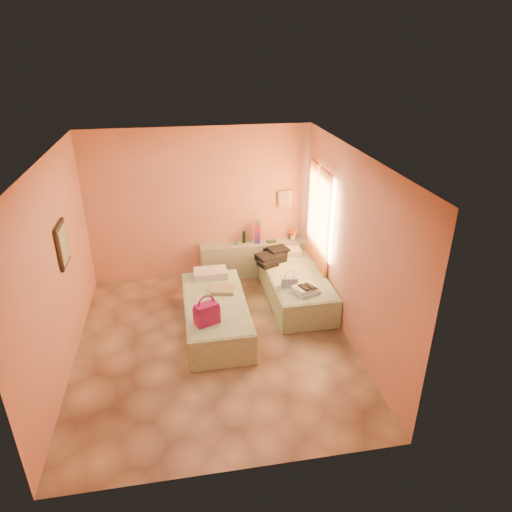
{
  "coord_description": "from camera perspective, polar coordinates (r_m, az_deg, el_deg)",
  "views": [
    {
      "loc": [
        -0.36,
        -5.6,
        4.12
      ],
      "look_at": [
        0.77,
        0.85,
        0.99
      ],
      "focal_mm": 32.0,
      "sensor_mm": 36.0,
      "label": 1
    }
  ],
  "objects": [
    {
      "name": "room_walls",
      "position": [
        6.62,
        -4.45,
        4.84
      ],
      "size": [
        4.02,
        4.51,
        2.81
      ],
      "color": "#F49982",
      "rests_on": "ground"
    },
    {
      "name": "sandal_pair",
      "position": [
        7.18,
        6.42,
        -3.87
      ],
      "size": [
        0.24,
        0.27,
        0.02
      ],
      "primitive_type": "cube",
      "rotation": [
        0.0,
        0.0,
        0.4
      ],
      "color": "black",
      "rests_on": "towel_stack"
    },
    {
      "name": "clothes_pile",
      "position": [
        8.19,
        2.14,
        -0.08
      ],
      "size": [
        0.66,
        0.66,
        0.16
      ],
      "primitive_type": "cube",
      "rotation": [
        0.0,
        0.0,
        0.33
      ],
      "color": "black",
      "rests_on": "bed_right"
    },
    {
      "name": "towel_stack",
      "position": [
        7.22,
        6.33,
        -4.23
      ],
      "size": [
        0.43,
        0.4,
        0.1
      ],
      "primitive_type": "cube",
      "rotation": [
        0.0,
        0.0,
        0.36
      ],
      "color": "white",
      "rests_on": "bed_right"
    },
    {
      "name": "water_bottle",
      "position": [
        8.53,
        -1.52,
        2.36
      ],
      "size": [
        0.06,
        0.06,
        0.22
      ],
      "primitive_type": "cylinder",
      "rotation": [
        0.0,
        0.0,
        -0.01
      ],
      "color": "#13361C",
      "rests_on": "headboard_ledge"
    },
    {
      "name": "magenta_handbag",
      "position": [
        6.44,
        -6.18,
        -7.13
      ],
      "size": [
        0.39,
        0.31,
        0.32
      ],
      "primitive_type": "cube",
      "rotation": [
        0.0,
        0.0,
        0.41
      ],
      "color": "#A0135F",
      "rests_on": "bed_left"
    },
    {
      "name": "blue_handbag",
      "position": [
        7.36,
        4.22,
        -3.27
      ],
      "size": [
        0.26,
        0.13,
        0.16
      ],
      "primitive_type": "cube",
      "rotation": [
        0.0,
        0.0,
        -0.08
      ],
      "color": "#4552A6",
      "rests_on": "bed_right"
    },
    {
      "name": "ground",
      "position": [
        6.96,
        -5.16,
        -10.85
      ],
      "size": [
        4.5,
        4.5,
        0.0
      ],
      "primitive_type": "plane",
      "color": "tan",
      "rests_on": "ground"
    },
    {
      "name": "bed_right",
      "position": [
        7.92,
        4.94,
        -3.81
      ],
      "size": [
        0.92,
        2.01,
        0.5
      ],
      "primitive_type": "cube",
      "rotation": [
        0.0,
        0.0,
        0.01
      ],
      "color": "beige",
      "rests_on": "ground"
    },
    {
      "name": "green_book",
      "position": [
        8.6,
        1.95,
        1.84
      ],
      "size": [
        0.2,
        0.17,
        0.03
      ],
      "primitive_type": "cube",
      "rotation": [
        0.0,
        0.0,
        0.36
      ],
      "color": "#2A4F37",
      "rests_on": "headboard_ledge"
    },
    {
      "name": "headboard_ledge",
      "position": [
        8.69,
        -0.13,
        -0.34
      ],
      "size": [
        2.05,
        0.3,
        0.65
      ],
      "primitive_type": "cube",
      "color": "#97A587",
      "rests_on": "ground"
    },
    {
      "name": "khaki_garment",
      "position": [
        7.25,
        -4.18,
        -4.2
      ],
      "size": [
        0.4,
        0.35,
        0.06
      ],
      "primitive_type": "cube",
      "rotation": [
        0.0,
        0.0,
        -0.19
      ],
      "color": "tan",
      "rests_on": "bed_left"
    },
    {
      "name": "bed_left",
      "position": [
        7.15,
        -5.06,
        -7.31
      ],
      "size": [
        0.92,
        2.01,
        0.5
      ],
      "primitive_type": "cube",
      "rotation": [
        0.0,
        0.0,
        0.01
      ],
      "color": "beige",
      "rests_on": "ground"
    },
    {
      "name": "small_dish",
      "position": [
        8.54,
        -2.46,
        1.65
      ],
      "size": [
        0.15,
        0.15,
        0.03
      ],
      "primitive_type": "cylinder",
      "rotation": [
        0.0,
        0.0,
        0.37
      ],
      "color": "#47825C",
      "rests_on": "headboard_ledge"
    },
    {
      "name": "rainbow_box",
      "position": [
        8.48,
        0.2,
        3.02
      ],
      "size": [
        0.11,
        0.11,
        0.44
      ],
      "primitive_type": "cube",
      "rotation": [
        0.0,
        0.0,
        -0.19
      ],
      "color": "#A0135F",
      "rests_on": "headboard_ledge"
    },
    {
      "name": "flower_vase",
      "position": [
        8.7,
        4.63,
        2.81
      ],
      "size": [
        0.21,
        0.21,
        0.24
      ],
      "primitive_type": "cube",
      "rotation": [
        0.0,
        0.0,
        0.15
      ],
      "color": "white",
      "rests_on": "headboard_ledge"
    }
  ]
}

